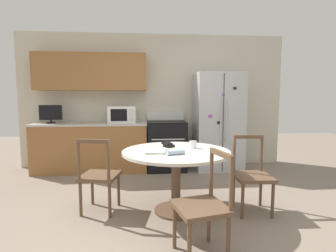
# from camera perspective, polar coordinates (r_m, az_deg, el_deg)

# --- Properties ---
(ground_plane) EXTENTS (14.00, 14.00, 0.00)m
(ground_plane) POSITION_cam_1_polar(r_m,az_deg,el_deg) (2.96, -1.15, -21.10)
(ground_plane) COLOR gray
(back_wall) EXTENTS (5.20, 0.44, 2.60)m
(back_wall) POSITION_cam_1_polar(r_m,az_deg,el_deg) (5.23, -6.44, 6.97)
(back_wall) COLOR beige
(back_wall) RESTS_ON ground_plane
(kitchen_counter) EXTENTS (2.07, 0.64, 0.90)m
(kitchen_counter) POSITION_cam_1_polar(r_m,az_deg,el_deg) (5.10, -16.26, -4.37)
(kitchen_counter) COLOR #936033
(kitchen_counter) RESTS_ON ground_plane
(refrigerator) EXTENTS (0.87, 0.72, 1.82)m
(refrigerator) POSITION_cam_1_polar(r_m,az_deg,el_deg) (5.08, 10.80, 0.97)
(refrigerator) COLOR #B2B5BA
(refrigerator) RESTS_ON ground_plane
(oven_range) EXTENTS (0.71, 0.68, 1.08)m
(oven_range) POSITION_cam_1_polar(r_m,az_deg,el_deg) (4.99, -0.31, -4.16)
(oven_range) COLOR black
(oven_range) RESTS_ON ground_plane
(microwave) EXTENTS (0.50, 0.37, 0.31)m
(microwave) POSITION_cam_1_polar(r_m,az_deg,el_deg) (4.94, -9.92, 2.49)
(microwave) COLOR white
(microwave) RESTS_ON kitchen_counter
(countertop_tv) EXTENTS (0.40, 0.16, 0.33)m
(countertop_tv) POSITION_cam_1_polar(r_m,az_deg,el_deg) (5.23, -24.16, 2.52)
(countertop_tv) COLOR black
(countertop_tv) RESTS_ON kitchen_counter
(dining_table) EXTENTS (1.27, 1.27, 0.74)m
(dining_table) POSITION_cam_1_polar(r_m,az_deg,el_deg) (3.12, 1.74, -7.76)
(dining_table) COLOR beige
(dining_table) RESTS_ON ground_plane
(dining_chair_right) EXTENTS (0.44, 0.44, 0.90)m
(dining_chair_right) POSITION_cam_1_polar(r_m,az_deg,el_deg) (3.33, 17.78, -10.25)
(dining_chair_right) COLOR brown
(dining_chair_right) RESTS_ON ground_plane
(dining_chair_left) EXTENTS (0.49, 0.49, 0.90)m
(dining_chair_left) POSITION_cam_1_polar(r_m,az_deg,el_deg) (3.26, -14.78, -10.52)
(dining_chair_left) COLOR brown
(dining_chair_left) RESTS_ON ground_plane
(dining_chair_near) EXTENTS (0.50, 0.50, 0.90)m
(dining_chair_near) POSITION_cam_1_polar(r_m,az_deg,el_deg) (2.35, 7.76, -16.94)
(dining_chair_near) COLOR brown
(dining_chair_near) RESTS_ON ground_plane
(candle_glass) EXTENTS (0.09, 0.09, 0.09)m
(candle_glass) POSITION_cam_1_polar(r_m,az_deg,el_deg) (3.23, 5.47, -4.15)
(candle_glass) COLOR silver
(candle_glass) RESTS_ON dining_table
(folded_napkin) EXTENTS (0.20, 0.10, 0.05)m
(folded_napkin) POSITION_cam_1_polar(r_m,az_deg,el_deg) (2.85, 1.69, -5.77)
(folded_napkin) COLOR #A3BCDB
(folded_napkin) RESTS_ON dining_table
(wallet) EXTENTS (0.17, 0.17, 0.07)m
(wallet) POSITION_cam_1_polar(r_m,az_deg,el_deg) (3.30, 0.03, -4.14)
(wallet) COLOR black
(wallet) RESTS_ON dining_table
(mail_stack) EXTENTS (0.28, 0.34, 0.02)m
(mail_stack) POSITION_cam_1_polar(r_m,az_deg,el_deg) (3.01, -2.65, -5.43)
(mail_stack) COLOR white
(mail_stack) RESTS_ON dining_table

